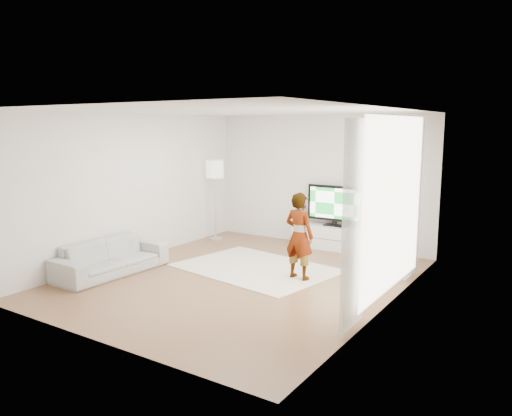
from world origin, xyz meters
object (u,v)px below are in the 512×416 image
Objects in this scene: media_console at (334,237)px; sofa at (111,257)px; floor_lamp at (215,173)px; rug at (256,268)px; player at (299,236)px; television at (335,204)px.

media_console is 4.53m from sofa.
sofa is 1.12× the size of floor_lamp.
media_console reaches higher than rug.
floor_lamp is at bearing -21.36° from player.
rug is (-0.58, -2.12, -0.24)m from media_console.
floor_lamp is (-3.03, 1.64, 0.78)m from player.
television is at bearing 13.57° from floor_lamp.
rug is at bearing -1.03° from player.
television is (-0.00, 0.03, 0.71)m from media_console.
sofa is at bearing -123.53° from television.
player is at bearing -61.09° from sofa.
player is 0.81× the size of floor_lamp.
rug is 2.56m from sofa.
media_console is 1.19× the size of player.
sofa is at bearing -123.72° from media_console.
television is 2.41m from rug.
television reaches higher than rug.
floor_lamp is at bearing 144.05° from rug.
rug is 1.22m from player.
media_console is 2.34m from player.
rug is at bearing -105.09° from television.
floor_lamp reaches higher than rug.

